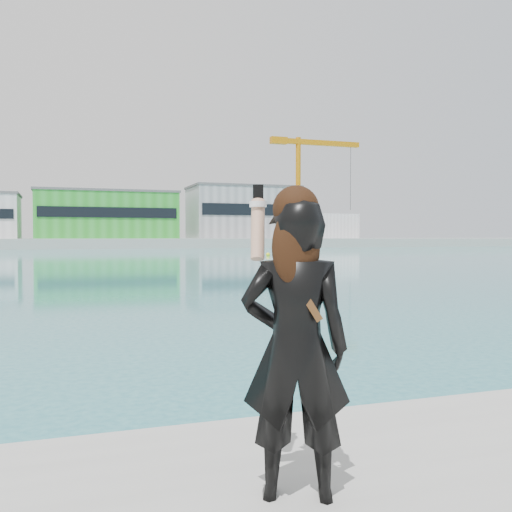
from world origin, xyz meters
The scene contains 8 objects.
far_quay centered at (0.00, 130.00, 1.00)m, with size 320.00×40.00×2.00m, color #9E9E99.
warehouse_green centered at (8.00, 127.98, 7.26)m, with size 30.60×16.36×10.50m.
warehouse_grey_right centered at (40.00, 127.98, 8.26)m, with size 25.50×15.35×12.50m.
ancillary_shed centered at (62.00, 126.00, 5.00)m, with size 12.00×10.00×6.00m, color silver.
dock_crane centered at (53.20, 122.00, 15.07)m, with size 23.00×4.00×24.00m.
flagpole_right centered at (22.09, 121.00, 6.54)m, with size 1.28×0.16×8.00m.
buoy_near centered at (22.36, 62.18, 0.00)m, with size 0.50×0.50×0.50m, color #FEFF0D.
woman centered at (-0.50, -0.49, 1.73)m, with size 0.74×0.61×1.83m.
Camera 1 is at (-1.77, -3.50, 2.31)m, focal length 40.00 mm.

